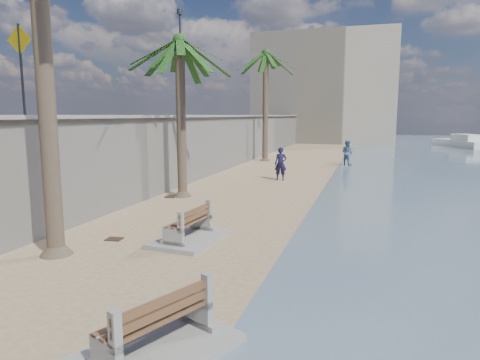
{
  "coord_description": "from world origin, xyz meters",
  "views": [
    {
      "loc": [
        4.09,
        -8.12,
        3.61
      ],
      "look_at": [
        -0.5,
        7.0,
        1.2
      ],
      "focal_mm": 32.0,
      "sensor_mm": 36.0,
      "label": 1
    }
  ],
  "objects_px": {
    "bench_near": "(156,328)",
    "palm_back": "(266,55)",
    "person_b": "(347,151)",
    "bench_far": "(189,227)",
    "yacht_far": "(461,144)",
    "palm_mid": "(180,43)",
    "person_a": "(281,161)"
  },
  "relations": [
    {
      "from": "bench_near",
      "to": "palm_back",
      "type": "xyz_separation_m",
      "value": [
        -4.97,
        27.57,
        7.76
      ]
    },
    {
      "from": "bench_far",
      "to": "yacht_far",
      "type": "distance_m",
      "value": 45.21
    },
    {
      "from": "bench_near",
      "to": "person_b",
      "type": "height_order",
      "value": "person_b"
    },
    {
      "from": "bench_near",
      "to": "yacht_far",
      "type": "height_order",
      "value": "yacht_far"
    },
    {
      "from": "person_a",
      "to": "palm_mid",
      "type": "bearing_deg",
      "value": -122.2
    },
    {
      "from": "bench_far",
      "to": "palm_back",
      "type": "relative_size",
      "value": 0.27
    },
    {
      "from": "bench_far",
      "to": "palm_mid",
      "type": "relative_size",
      "value": 0.32
    },
    {
      "from": "bench_near",
      "to": "yacht_far",
      "type": "xyz_separation_m",
      "value": [
        12.84,
        48.32,
        -0.08
      ]
    },
    {
      "from": "palm_back",
      "to": "person_a",
      "type": "xyz_separation_m",
      "value": [
        3.23,
        -9.7,
        -7.13
      ]
    },
    {
      "from": "person_a",
      "to": "yacht_far",
      "type": "bearing_deg",
      "value": 60.1
    },
    {
      "from": "bench_near",
      "to": "person_b",
      "type": "xyz_separation_m",
      "value": [
        1.41,
        26.4,
        0.57
      ]
    },
    {
      "from": "bench_far",
      "to": "person_b",
      "type": "relative_size",
      "value": 1.23
    },
    {
      "from": "person_a",
      "to": "person_b",
      "type": "xyz_separation_m",
      "value": [
        3.15,
        8.53,
        -0.05
      ]
    },
    {
      "from": "bench_near",
      "to": "palm_back",
      "type": "distance_m",
      "value": 29.07
    },
    {
      "from": "bench_near",
      "to": "palm_back",
      "type": "height_order",
      "value": "palm_back"
    },
    {
      "from": "palm_mid",
      "to": "yacht_far",
      "type": "bearing_deg",
      "value": 64.02
    },
    {
      "from": "bench_far",
      "to": "person_b",
      "type": "bearing_deg",
      "value": 80.91
    },
    {
      "from": "person_a",
      "to": "person_b",
      "type": "height_order",
      "value": "person_a"
    },
    {
      "from": "bench_far",
      "to": "palm_back",
      "type": "xyz_separation_m",
      "value": [
        -3.05,
        21.98,
        7.76
      ]
    },
    {
      "from": "bench_near",
      "to": "palm_mid",
      "type": "relative_size",
      "value": 0.37
    },
    {
      "from": "bench_near",
      "to": "person_a",
      "type": "relative_size",
      "value": 1.33
    },
    {
      "from": "palm_back",
      "to": "palm_mid",
      "type": "bearing_deg",
      "value": -89.9
    },
    {
      "from": "yacht_far",
      "to": "person_b",
      "type": "bearing_deg",
      "value": 129.93
    },
    {
      "from": "bench_near",
      "to": "person_b",
      "type": "bearing_deg",
      "value": 86.94
    },
    {
      "from": "palm_back",
      "to": "person_b",
      "type": "distance_m",
      "value": 9.68
    },
    {
      "from": "bench_far",
      "to": "palm_mid",
      "type": "bearing_deg",
      "value": 115.91
    },
    {
      "from": "bench_far",
      "to": "yacht_far",
      "type": "height_order",
      "value": "yacht_far"
    },
    {
      "from": "palm_mid",
      "to": "palm_back",
      "type": "bearing_deg",
      "value": 90.1
    },
    {
      "from": "palm_mid",
      "to": "person_a",
      "type": "distance_m",
      "value": 8.84
    },
    {
      "from": "palm_back",
      "to": "person_b",
      "type": "xyz_separation_m",
      "value": [
        6.38,
        -1.17,
        -7.18
      ]
    },
    {
      "from": "person_a",
      "to": "bench_far",
      "type": "bearing_deg",
      "value": -95.14
    },
    {
      "from": "bench_near",
      "to": "yacht_far",
      "type": "distance_m",
      "value": 50.0
    }
  ]
}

